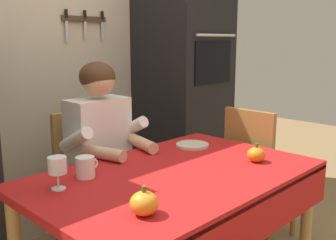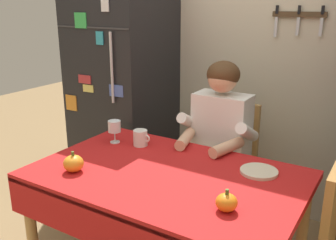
% 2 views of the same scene
% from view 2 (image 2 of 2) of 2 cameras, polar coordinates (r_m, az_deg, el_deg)
% --- Properties ---
extents(back_wall_assembly, '(3.70, 0.13, 2.60)m').
position_cam_2_polar(back_wall_assembly, '(2.96, 13.78, 11.13)').
color(back_wall_assembly, beige).
rests_on(back_wall_assembly, ground).
extents(refrigerator, '(0.68, 0.71, 1.80)m').
position_cam_2_polar(refrigerator, '(3.15, -6.68, 4.48)').
color(refrigerator, black).
rests_on(refrigerator, ground).
extents(dining_table, '(1.40, 0.90, 0.74)m').
position_cam_2_polar(dining_table, '(2.03, -0.54, -10.20)').
color(dining_table, tan).
rests_on(dining_table, ground).
extents(chair_behind_person, '(0.40, 0.40, 0.93)m').
position_cam_2_polar(chair_behind_person, '(2.73, 8.82, -6.32)').
color(chair_behind_person, tan).
rests_on(chair_behind_person, ground).
extents(seated_person, '(0.47, 0.55, 1.25)m').
position_cam_2_polar(seated_person, '(2.48, 7.34, -3.06)').
color(seated_person, '#38384C').
rests_on(seated_person, ground).
extents(coffee_mug, '(0.12, 0.09, 0.10)m').
position_cam_2_polar(coffee_mug, '(2.36, -4.14, -2.69)').
color(coffee_mug, white).
rests_on(coffee_mug, dining_table).
extents(wine_glass, '(0.08, 0.08, 0.14)m').
position_cam_2_polar(wine_glass, '(2.41, -8.04, -1.07)').
color(wine_glass, white).
rests_on(wine_glass, dining_table).
extents(pumpkin_large, '(0.11, 0.11, 0.11)m').
position_cam_2_polar(pumpkin_large, '(2.07, -13.98, -6.33)').
color(pumpkin_large, orange).
rests_on(pumpkin_large, dining_table).
extents(pumpkin_medium, '(0.09, 0.09, 0.10)m').
position_cam_2_polar(pumpkin_medium, '(1.67, 8.77, -12.10)').
color(pumpkin_medium, orange).
rests_on(pumpkin_medium, dining_table).
extents(serving_tray, '(0.20, 0.20, 0.02)m').
position_cam_2_polar(serving_tray, '(2.06, 13.48, -7.50)').
color(serving_tray, beige).
rests_on(serving_tray, dining_table).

